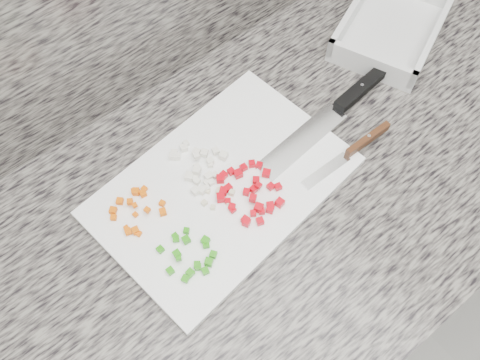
% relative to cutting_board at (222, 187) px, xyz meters
% --- Properties ---
extents(cabinet, '(3.92, 0.62, 0.86)m').
position_rel_cutting_board_xyz_m(cabinet, '(0.01, -0.05, -0.48)').
color(cabinet, silver).
rests_on(cabinet, ground).
extents(countertop, '(3.96, 0.64, 0.04)m').
position_rel_cutting_board_xyz_m(countertop, '(0.01, -0.05, -0.03)').
color(countertop, slate).
rests_on(countertop, cabinet).
extents(cutting_board, '(0.43, 0.31, 0.01)m').
position_rel_cutting_board_xyz_m(cutting_board, '(0.00, 0.00, 0.00)').
color(cutting_board, white).
rests_on(cutting_board, countertop).
extents(carrot_pile, '(0.08, 0.08, 0.02)m').
position_rel_cutting_board_xyz_m(carrot_pile, '(-0.13, 0.05, 0.01)').
color(carrot_pile, '#E35D04').
rests_on(carrot_pile, cutting_board).
extents(onion_pile, '(0.09, 0.10, 0.02)m').
position_rel_cutting_board_xyz_m(onion_pile, '(-0.01, 0.05, 0.01)').
color(onion_pile, white).
rests_on(onion_pile, cutting_board).
extents(green_pepper_pile, '(0.08, 0.08, 0.02)m').
position_rel_cutting_board_xyz_m(green_pepper_pile, '(-0.11, -0.07, 0.01)').
color(green_pepper_pile, '#238B0C').
rests_on(green_pepper_pile, cutting_board).
extents(red_pepper_pile, '(0.10, 0.11, 0.02)m').
position_rel_cutting_board_xyz_m(red_pepper_pile, '(0.02, -0.04, 0.01)').
color(red_pepper_pile, '#C3020F').
rests_on(red_pepper_pile, cutting_board).
extents(garlic_pile, '(0.05, 0.05, 0.01)m').
position_rel_cutting_board_xyz_m(garlic_pile, '(-0.02, -0.02, 0.01)').
color(garlic_pile, beige).
rests_on(garlic_pile, cutting_board).
extents(chef_knife, '(0.30, 0.06, 0.02)m').
position_rel_cutting_board_xyz_m(chef_knife, '(0.25, -0.01, 0.01)').
color(chef_knife, silver).
rests_on(chef_knife, cutting_board).
extents(paring_knife, '(0.19, 0.02, 0.02)m').
position_rel_cutting_board_xyz_m(paring_knife, '(0.21, -0.09, 0.01)').
color(paring_knife, silver).
rests_on(paring_knife, cutting_board).
extents(tray, '(0.28, 0.24, 0.05)m').
position_rel_cutting_board_xyz_m(tray, '(0.45, 0.06, 0.01)').
color(tray, silver).
rests_on(tray, countertop).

